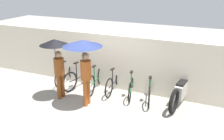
{
  "coord_description": "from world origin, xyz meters",
  "views": [
    {
      "loc": [
        3.38,
        -5.49,
        3.71
      ],
      "look_at": [
        0.48,
        1.16,
        1.0
      ],
      "focal_mm": 40.0,
      "sensor_mm": 36.0,
      "label": 1
    }
  ],
  "objects_px": {
    "pedestrian_center": "(84,53)",
    "motorcycle": "(181,91)",
    "parked_bicycle_0": "(67,73)",
    "parked_bicycle_1": "(81,76)",
    "parked_bicycle_3": "(114,82)",
    "pedestrian_leading": "(56,54)",
    "parked_bicycle_2": "(96,79)",
    "parked_bicycle_5": "(150,89)",
    "parked_bicycle_4": "(132,85)"
  },
  "relations": [
    {
      "from": "parked_bicycle_5",
      "to": "parked_bicycle_3",
      "type": "bearing_deg",
      "value": 70.84
    },
    {
      "from": "parked_bicycle_2",
      "to": "parked_bicycle_3",
      "type": "relative_size",
      "value": 1.05
    },
    {
      "from": "parked_bicycle_1",
      "to": "parked_bicycle_3",
      "type": "relative_size",
      "value": 1.07
    },
    {
      "from": "motorcycle",
      "to": "parked_bicycle_5",
      "type": "bearing_deg",
      "value": 103.95
    },
    {
      "from": "parked_bicycle_2",
      "to": "pedestrian_center",
      "type": "height_order",
      "value": "pedestrian_center"
    },
    {
      "from": "pedestrian_center",
      "to": "parked_bicycle_3",
      "type": "bearing_deg",
      "value": -108.54
    },
    {
      "from": "parked_bicycle_0",
      "to": "pedestrian_leading",
      "type": "bearing_deg",
      "value": -160.53
    },
    {
      "from": "pedestrian_leading",
      "to": "pedestrian_center",
      "type": "bearing_deg",
      "value": 179.04
    },
    {
      "from": "parked_bicycle_3",
      "to": "parked_bicycle_5",
      "type": "xyz_separation_m",
      "value": [
        1.27,
        -0.11,
        -0.0
      ]
    },
    {
      "from": "pedestrian_center",
      "to": "parked_bicycle_0",
      "type": "bearing_deg",
      "value": -43.21
    },
    {
      "from": "parked_bicycle_0",
      "to": "parked_bicycle_2",
      "type": "bearing_deg",
      "value": -97.76
    },
    {
      "from": "parked_bicycle_0",
      "to": "parked_bicycle_1",
      "type": "xyz_separation_m",
      "value": [
        0.64,
        -0.1,
        0.02
      ]
    },
    {
      "from": "parked_bicycle_3",
      "to": "parked_bicycle_2",
      "type": "bearing_deg",
      "value": 97.48
    },
    {
      "from": "pedestrian_leading",
      "to": "parked_bicycle_1",
      "type": "bearing_deg",
      "value": -92.19
    },
    {
      "from": "pedestrian_center",
      "to": "motorcycle",
      "type": "xyz_separation_m",
      "value": [
        2.62,
        1.33,
        -1.26
      ]
    },
    {
      "from": "parked_bicycle_2",
      "to": "parked_bicycle_4",
      "type": "height_order",
      "value": "parked_bicycle_4"
    },
    {
      "from": "parked_bicycle_0",
      "to": "parked_bicycle_4",
      "type": "relative_size",
      "value": 0.97
    },
    {
      "from": "parked_bicycle_2",
      "to": "parked_bicycle_3",
      "type": "height_order",
      "value": "parked_bicycle_3"
    },
    {
      "from": "parked_bicycle_1",
      "to": "parked_bicycle_2",
      "type": "distance_m",
      "value": 0.63
    },
    {
      "from": "parked_bicycle_4",
      "to": "parked_bicycle_3",
      "type": "bearing_deg",
      "value": 73.97
    },
    {
      "from": "parked_bicycle_1",
      "to": "parked_bicycle_5",
      "type": "xyz_separation_m",
      "value": [
        2.54,
        -0.01,
        -0.02
      ]
    },
    {
      "from": "parked_bicycle_4",
      "to": "pedestrian_leading",
      "type": "distance_m",
      "value": 2.63
    },
    {
      "from": "pedestrian_center",
      "to": "parked_bicycle_5",
      "type": "bearing_deg",
      "value": -146.0
    },
    {
      "from": "motorcycle",
      "to": "pedestrian_center",
      "type": "bearing_deg",
      "value": 124.13
    },
    {
      "from": "parked_bicycle_2",
      "to": "motorcycle",
      "type": "bearing_deg",
      "value": -95.77
    },
    {
      "from": "parked_bicycle_1",
      "to": "parked_bicycle_3",
      "type": "xyz_separation_m",
      "value": [
        1.27,
        0.1,
        -0.02
      ]
    },
    {
      "from": "parked_bicycle_2",
      "to": "pedestrian_leading",
      "type": "distance_m",
      "value": 1.76
    },
    {
      "from": "parked_bicycle_5",
      "to": "parked_bicycle_0",
      "type": "bearing_deg",
      "value": 73.96
    },
    {
      "from": "parked_bicycle_3",
      "to": "pedestrian_center",
      "type": "height_order",
      "value": "pedestrian_center"
    },
    {
      "from": "pedestrian_leading",
      "to": "motorcycle",
      "type": "distance_m",
      "value": 3.99
    },
    {
      "from": "parked_bicycle_0",
      "to": "pedestrian_leading",
      "type": "relative_size",
      "value": 0.82
    },
    {
      "from": "pedestrian_center",
      "to": "parked_bicycle_1",
      "type": "bearing_deg",
      "value": -56.49
    },
    {
      "from": "parked_bicycle_5",
      "to": "motorcycle",
      "type": "bearing_deg",
      "value": -97.41
    },
    {
      "from": "parked_bicycle_2",
      "to": "pedestrian_leading",
      "type": "xyz_separation_m",
      "value": [
        -0.77,
        -1.11,
        1.13
      ]
    },
    {
      "from": "parked_bicycle_2",
      "to": "pedestrian_leading",
      "type": "height_order",
      "value": "pedestrian_leading"
    },
    {
      "from": "parked_bicycle_5",
      "to": "pedestrian_center",
      "type": "distance_m",
      "value": 2.45
    },
    {
      "from": "parked_bicycle_1",
      "to": "pedestrian_center",
      "type": "bearing_deg",
      "value": -133.17
    },
    {
      "from": "parked_bicycle_4",
      "to": "motorcycle",
      "type": "xyz_separation_m",
      "value": [
        1.6,
        0.03,
        0.07
      ]
    },
    {
      "from": "parked_bicycle_0",
      "to": "parked_bicycle_1",
      "type": "bearing_deg",
      "value": -101.33
    },
    {
      "from": "parked_bicycle_4",
      "to": "pedestrian_center",
      "type": "bearing_deg",
      "value": 128.33
    },
    {
      "from": "parked_bicycle_3",
      "to": "parked_bicycle_5",
      "type": "height_order",
      "value": "parked_bicycle_5"
    },
    {
      "from": "parked_bicycle_1",
      "to": "pedestrian_leading",
      "type": "relative_size",
      "value": 0.9
    },
    {
      "from": "parked_bicycle_2",
      "to": "parked_bicycle_3",
      "type": "xyz_separation_m",
      "value": [
        0.64,
        0.11,
        -0.02
      ]
    },
    {
      "from": "parked_bicycle_3",
      "to": "pedestrian_leading",
      "type": "xyz_separation_m",
      "value": [
        -1.41,
        -1.22,
        1.15
      ]
    },
    {
      "from": "parked_bicycle_2",
      "to": "pedestrian_leading",
      "type": "relative_size",
      "value": 0.88
    },
    {
      "from": "parked_bicycle_3",
      "to": "parked_bicycle_4",
      "type": "relative_size",
      "value": 0.99
    },
    {
      "from": "parked_bicycle_0",
      "to": "parked_bicycle_2",
      "type": "height_order",
      "value": "parked_bicycle_0"
    },
    {
      "from": "parked_bicycle_2",
      "to": "parked_bicycle_4",
      "type": "relative_size",
      "value": 1.04
    },
    {
      "from": "motorcycle",
      "to": "parked_bicycle_4",
      "type": "bearing_deg",
      "value": 98.31
    },
    {
      "from": "parked_bicycle_2",
      "to": "parked_bicycle_4",
      "type": "bearing_deg",
      "value": -94.2
    }
  ]
}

